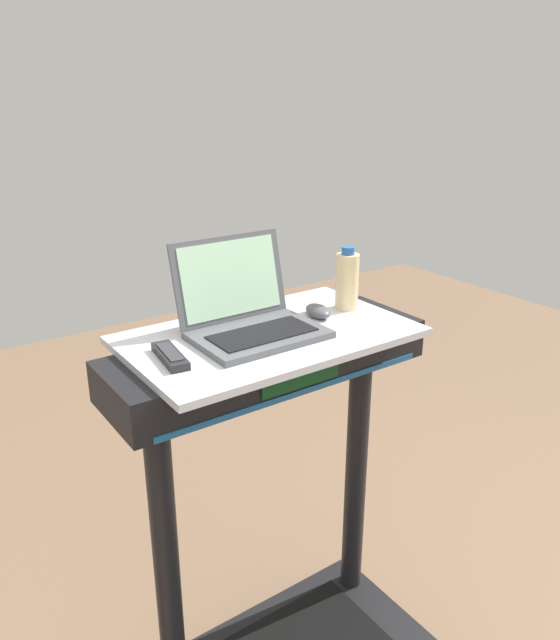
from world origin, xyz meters
The scene contains 5 objects.
desk_board centered at (0.00, 0.70, 1.16)m, with size 0.76×0.46×0.02m, color silver.
laptop centered at (-0.05, 0.73, 1.22)m, with size 0.33×0.28×0.24m.
computer_mouse centered at (0.18, 0.72, 1.19)m, with size 0.06×0.10×0.03m, color #4C4C51.
water_bottle centered at (0.29, 0.73, 1.26)m, with size 0.07×0.07×0.19m.
tv_remote centered at (-0.29, 0.69, 1.19)m, with size 0.07×0.16×0.02m.
Camera 1 is at (-0.85, -0.56, 1.78)m, focal length 34.57 mm.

